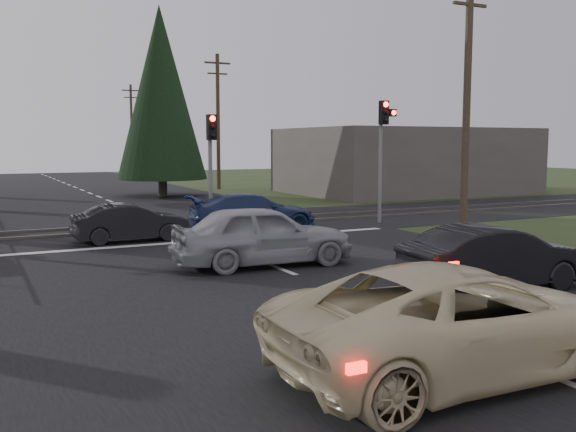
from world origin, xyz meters
TOP-DOWN VIEW (x-y plane):
  - ground at (0.00, 0.00)m, footprint 120.00×120.00m
  - road at (0.00, 10.00)m, footprint 14.00×100.00m
  - rail_corridor at (0.00, 12.00)m, footprint 120.00×8.00m
  - stop_line at (0.00, 8.20)m, footprint 13.00×0.35m
  - rail_near at (0.00, 11.20)m, footprint 120.00×0.12m
  - rail_far at (0.00, 12.80)m, footprint 120.00×0.12m
  - traffic_signal_right at (7.55, 9.47)m, footprint 0.68×0.48m
  - traffic_signal_center at (1.00, 10.68)m, footprint 0.32×0.48m
  - utility_pole_near at (8.50, 6.00)m, footprint 1.80×0.26m
  - utility_pole_mid at (8.50, 30.00)m, footprint 1.80×0.26m
  - utility_pole_far at (8.50, 55.00)m, footprint 1.80×0.26m
  - conifer_tree at (3.50, 26.00)m, footprint 5.20×5.20m
  - building_right at (18.00, 22.00)m, footprint 14.00×10.00m
  - cream_coupe at (-1.00, -4.53)m, footprint 5.37×2.54m
  - dark_hatchback at (3.08, -1.00)m, footprint 4.26×1.84m
  - silver_car at (-0.20, 3.66)m, footprint 4.68×2.13m
  - blue_sedan at (2.19, 9.76)m, footprint 4.72×2.29m
  - dark_car_far at (-2.24, 9.21)m, footprint 3.62×1.30m

SIDE VIEW (x-z plane):
  - ground at x=0.00m, z-range 0.00..0.00m
  - road at x=0.00m, z-range 0.00..0.01m
  - rail_corridor at x=0.00m, z-range 0.00..0.01m
  - stop_line at x=0.00m, z-range 0.01..0.01m
  - rail_near at x=0.00m, z-range 0.00..0.10m
  - rail_far at x=0.00m, z-range 0.00..0.10m
  - dark_car_far at x=-2.24m, z-range 0.00..1.19m
  - blue_sedan at x=2.19m, z-range 0.00..1.32m
  - dark_hatchback at x=3.08m, z-range 0.00..1.36m
  - cream_coupe at x=-1.00m, z-range 0.00..1.48m
  - silver_car at x=-0.20m, z-range 0.00..1.56m
  - building_right at x=18.00m, z-range 0.00..4.00m
  - traffic_signal_center at x=1.00m, z-range 0.76..4.86m
  - traffic_signal_right at x=7.55m, z-range 0.96..5.66m
  - utility_pole_near at x=8.50m, z-range 0.23..9.23m
  - utility_pole_mid at x=8.50m, z-range 0.23..9.23m
  - utility_pole_far at x=8.50m, z-range 0.23..9.23m
  - conifer_tree at x=3.50m, z-range 0.49..11.49m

